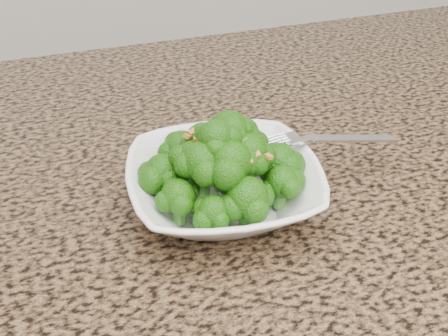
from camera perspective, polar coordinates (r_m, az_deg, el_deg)
name	(u,v)px	position (r m, az deg, el deg)	size (l,w,h in m)	color
granite_counter	(121,244)	(0.61, -10.38, -7.57)	(1.64, 1.04, 0.03)	brown
bowl	(224,186)	(0.62, 0.00, -1.86)	(0.21, 0.21, 0.05)	white
broccoli_pile	(224,136)	(0.58, 0.00, 3.27)	(0.19, 0.19, 0.08)	#21650B
garlic_topping	(224,100)	(0.56, 0.00, 6.89)	(0.11, 0.11, 0.01)	#BC7B2D
fork	(310,138)	(0.65, 8.76, 3.01)	(0.19, 0.03, 0.01)	silver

